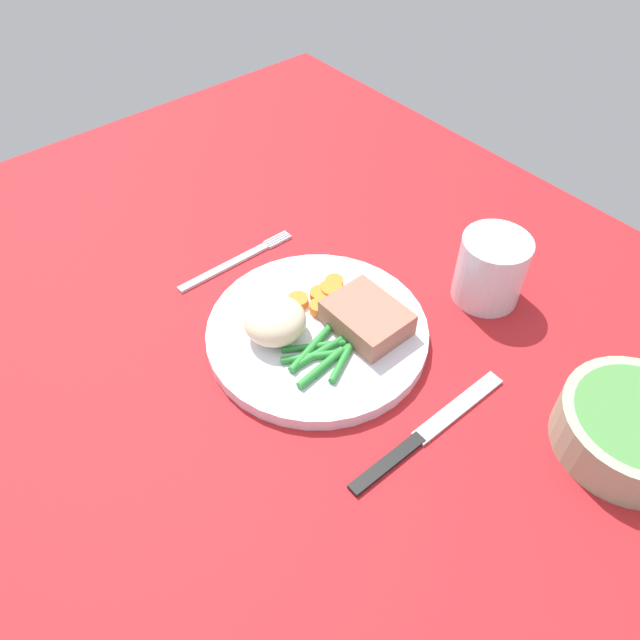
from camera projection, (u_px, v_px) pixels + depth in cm
name	position (u px, v px, depth cm)	size (l,w,h in cm)	color
dining_table	(329.00, 354.00, 68.21)	(120.00, 90.00, 2.00)	red
dinner_plate	(320.00, 331.00, 68.13)	(24.61, 24.61, 1.60)	white
meat_portion	(367.00, 318.00, 66.44)	(8.61, 6.71, 2.87)	#A86B56
mashed_potatoes	(275.00, 321.00, 65.22)	(6.66, 6.76, 4.23)	beige
carrot_slices	(322.00, 294.00, 70.20)	(4.75, 7.25, 1.20)	orange
green_beans	(324.00, 354.00, 64.26)	(7.03, 10.67, 0.88)	#2D8C38
fork	(236.00, 261.00, 76.95)	(1.44, 16.60, 0.40)	silver
knife	(426.00, 433.00, 59.80)	(1.70, 20.50, 0.64)	black
water_glass	(490.00, 273.00, 70.50)	(7.91, 7.91, 8.34)	silver
salad_bowl	(633.00, 428.00, 57.29)	(14.03, 14.03, 4.81)	#99B28C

